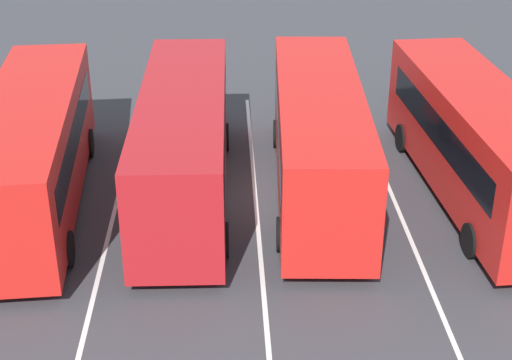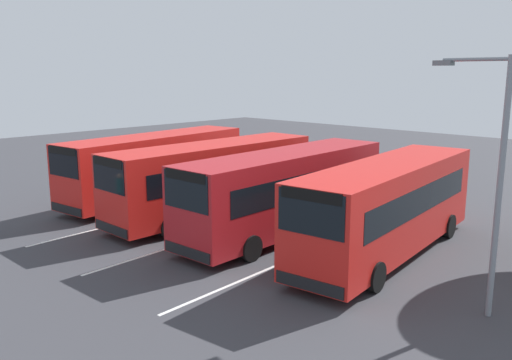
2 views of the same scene
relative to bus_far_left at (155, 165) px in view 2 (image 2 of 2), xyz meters
The scene contains 9 objects.
ground_plane 6.59m from the bus_far_left, 91.80° to the left, with size 75.03×75.03×0.00m, color #38383D.
bus_far_left is the anchor object (origin of this frame).
bus_center_left 4.50m from the bus_far_left, 87.45° to the left, with size 10.28×2.59×3.25m.
bus_center_right 8.40m from the bus_far_left, 90.64° to the left, with size 10.33×2.77×3.25m.
bus_far_right 12.59m from the bus_far_left, 93.02° to the left, with size 10.45×3.47×3.25m.
street_lamp 17.03m from the bus_far_left, 84.27° to the left, with size 0.56×2.23×6.73m.
lane_stripe_outer_left 2.89m from the bus_far_left, 95.03° to the left, with size 15.95×0.12×0.01m, color silver.
lane_stripe_inner_left 6.59m from the bus_far_left, 91.80° to the left, with size 15.95×0.12×0.01m, color silver.
lane_stripe_inner_right 10.57m from the bus_far_left, 91.10° to the left, with size 15.95×0.12×0.01m, color silver.
Camera 2 is at (15.69, 15.33, 6.34)m, focal length 37.57 mm.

